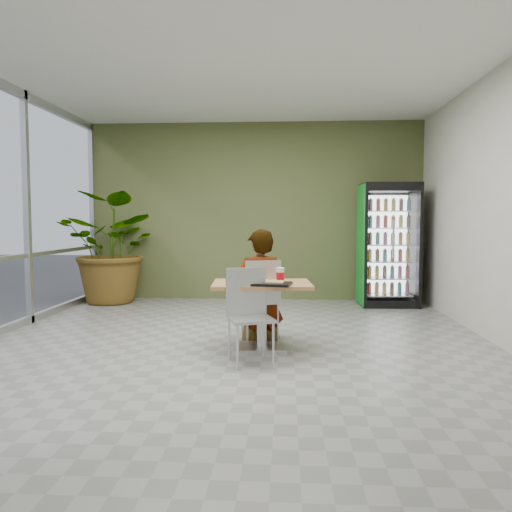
% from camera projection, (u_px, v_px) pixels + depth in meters
% --- Properties ---
extents(ground, '(7.00, 7.00, 0.00)m').
position_uv_depth(ground, '(234.00, 347.00, 5.66)').
color(ground, gray).
rests_on(ground, ground).
extents(room_envelope, '(6.00, 7.00, 3.20)m').
position_uv_depth(room_envelope, '(234.00, 205.00, 5.55)').
color(room_envelope, silver).
rests_on(room_envelope, ground).
extents(dining_table, '(1.12, 0.82, 0.75)m').
position_uv_depth(dining_table, '(262.00, 302.00, 5.50)').
color(dining_table, '#B37A4C').
rests_on(dining_table, ground).
extents(chair_far, '(0.52, 0.53, 0.97)m').
position_uv_depth(chair_far, '(261.00, 293.00, 5.95)').
color(chair_far, '#B6B9BC').
rests_on(chair_far, ground).
extents(chair_near, '(0.53, 0.54, 0.95)m').
position_uv_depth(chair_near, '(248.00, 307.00, 5.06)').
color(chair_near, '#B6B9BC').
rests_on(chair_near, ground).
extents(seated_woman, '(0.68, 0.53, 1.63)m').
position_uv_depth(seated_woman, '(259.00, 297.00, 6.00)').
color(seated_woman, black).
rests_on(seated_woman, ground).
extents(pizza_plate, '(0.35, 0.27, 0.03)m').
position_uv_depth(pizza_plate, '(262.00, 280.00, 5.53)').
color(pizza_plate, white).
rests_on(pizza_plate, dining_table).
extents(soda_cup, '(0.09, 0.09, 0.16)m').
position_uv_depth(soda_cup, '(280.00, 275.00, 5.49)').
color(soda_cup, white).
rests_on(soda_cup, dining_table).
extents(napkin_stack, '(0.22, 0.22, 0.02)m').
position_uv_depth(napkin_stack, '(239.00, 284.00, 5.27)').
color(napkin_stack, white).
rests_on(napkin_stack, dining_table).
extents(cafeteria_tray, '(0.50, 0.40, 0.03)m').
position_uv_depth(cafeteria_tray, '(269.00, 284.00, 5.27)').
color(cafeteria_tray, black).
rests_on(cafeteria_tray, dining_table).
extents(beverage_fridge, '(0.96, 0.75, 2.05)m').
position_uv_depth(beverage_fridge, '(388.00, 245.00, 8.39)').
color(beverage_fridge, black).
rests_on(beverage_fridge, ground).
extents(potted_plant, '(2.10, 1.95, 1.91)m').
position_uv_depth(potted_plant, '(115.00, 248.00, 8.67)').
color(potted_plant, '#29682B').
rests_on(potted_plant, ground).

